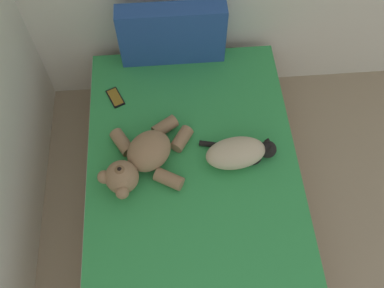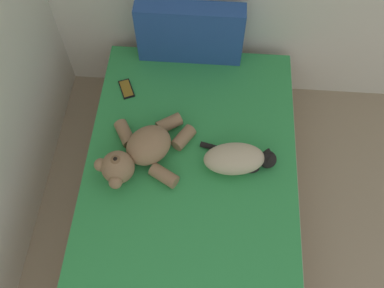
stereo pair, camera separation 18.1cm
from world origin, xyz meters
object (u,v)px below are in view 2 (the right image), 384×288
at_px(teddy_bear, 140,152).
at_px(cell_phone, 126,89).
at_px(bed, 190,195).
at_px(patterned_cushion, 190,33).
at_px(cat, 238,159).

relative_size(teddy_bear, cell_phone, 3.28).
height_order(bed, cell_phone, cell_phone).
xyz_separation_m(bed, cell_phone, (-0.45, 0.59, 0.24)).
relative_size(bed, cell_phone, 11.98).
xyz_separation_m(patterned_cushion, teddy_bear, (-0.22, -0.80, -0.12)).
bearing_deg(cat, teddy_bear, -179.66).
relative_size(bed, cat, 4.53).
distance_m(bed, patterned_cushion, 1.00).
distance_m(cat, teddy_bear, 0.54).
bearing_deg(cat, bed, -158.96).
bearing_deg(bed, teddy_bear, 161.15).
relative_size(cat, teddy_bear, 0.81).
height_order(patterned_cushion, cell_phone, patterned_cushion).
xyz_separation_m(bed, teddy_bear, (-0.28, 0.10, 0.32)).
xyz_separation_m(patterned_cushion, cell_phone, (-0.38, -0.31, -0.20)).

